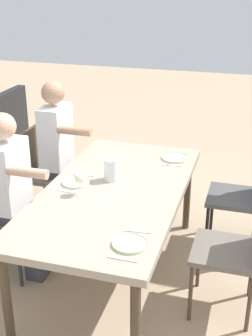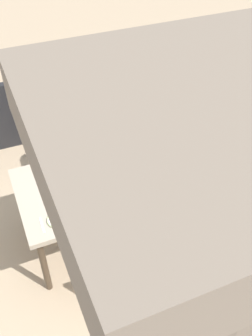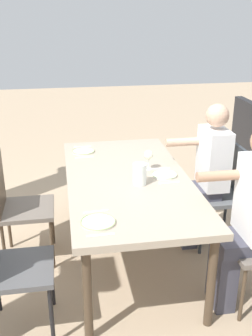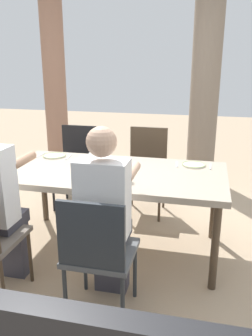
{
  "view_description": "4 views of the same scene",
  "coord_description": "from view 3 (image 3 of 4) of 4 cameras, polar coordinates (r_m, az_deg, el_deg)",
  "views": [
    {
      "loc": [
        2.81,
        0.92,
        2.2
      ],
      "look_at": [
        -0.08,
        0.07,
        0.89
      ],
      "focal_mm": 48.93,
      "sensor_mm": 36.0,
      "label": 1
    },
    {
      "loc": [
        0.97,
        2.46,
        3.19
      ],
      "look_at": [
        -0.07,
        -0.02,
        0.81
      ],
      "focal_mm": 41.06,
      "sensor_mm": 36.0,
      "label": 2
    },
    {
      "loc": [
        -2.92,
        0.5,
        2.03
      ],
      "look_at": [
        0.02,
        0.01,
        0.83
      ],
      "focal_mm": 42.92,
      "sensor_mm": 36.0,
      "label": 3
    },
    {
      "loc": [
        0.76,
        -2.78,
        1.69
      ],
      "look_at": [
        0.12,
        -0.04,
        0.8
      ],
      "focal_mm": 37.42,
      "sensor_mm": 36.0,
      "label": 4
    }
  ],
  "objects": [
    {
      "name": "fork_2",
      "position": [
        3.67,
        -5.91,
        1.54
      ],
      "size": [
        0.03,
        0.17,
        0.01
      ],
      "primitive_type": "cube",
      "rotation": [
        0.0,
        0.0,
        0.1
      ],
      "color": "silver",
      "rests_on": "dining_table"
    },
    {
      "name": "water_pitcher",
      "position": [
        3.08,
        1.96,
        -1.03
      ],
      "size": [
        0.11,
        0.11,
        0.17
      ],
      "color": "white",
      "rests_on": "dining_table"
    },
    {
      "name": "dining_table",
      "position": [
        3.25,
        0.26,
        -2.34
      ],
      "size": [
        1.92,
        0.97,
        0.75
      ],
      "color": "tan",
      "rests_on": "ground"
    },
    {
      "name": "wine_glass_1",
      "position": [
        3.35,
        3.22,
        1.78
      ],
      "size": [
        0.08,
        0.08,
        0.17
      ],
      "color": "white",
      "rests_on": "dining_table"
    },
    {
      "name": "chair_mid_north",
      "position": [
        3.42,
        -15.39,
        -4.64
      ],
      "size": [
        0.44,
        0.44,
        0.95
      ],
      "color": "#6A6158",
      "rests_on": "ground"
    },
    {
      "name": "fork_1",
      "position": [
        3.14,
        6.16,
        -2.08
      ],
      "size": [
        0.03,
        0.17,
        0.01
      ],
      "primitive_type": "cube",
      "rotation": [
        0.0,
        0.0,
        0.06
      ],
      "color": "silver",
      "rests_on": "dining_table"
    },
    {
      "name": "fork_0",
      "position": [
        2.44,
        -3.63,
        -9.48
      ],
      "size": [
        0.02,
        0.17,
        0.01
      ],
      "primitive_type": "cube",
      "rotation": [
        0.0,
        0.0,
        0.02
      ],
      "color": "silver",
      "rests_on": "dining_table"
    },
    {
      "name": "spoon_0",
      "position": [
        2.7,
        -4.31,
        -6.19
      ],
      "size": [
        0.03,
        0.17,
        0.01
      ],
      "primitive_type": "cube",
      "rotation": [
        0.0,
        0.0,
        0.09
      ],
      "color": "silver",
      "rests_on": "dining_table"
    },
    {
      "name": "spoon_2",
      "position": [
        3.95,
        -6.22,
        3.04
      ],
      "size": [
        0.02,
        0.17,
        0.01
      ],
      "primitive_type": "cube",
      "rotation": [
        0.0,
        0.0,
        -0.01
      ],
      "color": "silver",
      "rests_on": "dining_table"
    },
    {
      "name": "plate_1",
      "position": [
        3.27,
        5.48,
        -0.93
      ],
      "size": [
        0.21,
        0.21,
        0.02
      ],
      "color": "white",
      "rests_on": "dining_table"
    },
    {
      "name": "plate_2",
      "position": [
        3.81,
        -6.07,
        2.4
      ],
      "size": [
        0.21,
        0.21,
        0.02
      ],
      "color": "silver",
      "rests_on": "dining_table"
    },
    {
      "name": "diner_woman_green",
      "position": [
        2.85,
        16.9,
        -6.48
      ],
      "size": [
        0.35,
        0.49,
        1.34
      ],
      "color": "#3F3F4C",
      "rests_on": "ground"
    },
    {
      "name": "diner_man_white",
      "position": [
        3.55,
        11.19,
        -0.66
      ],
      "size": [
        0.35,
        0.49,
        1.29
      ],
      "color": "#3F3F4C",
      "rests_on": "ground"
    },
    {
      "name": "chair_mid_south",
      "position": [
        3.68,
        13.93,
        -2.9
      ],
      "size": [
        0.44,
        0.44,
        0.89
      ],
      "color": "#5B5E61",
      "rests_on": "ground"
    },
    {
      "name": "chair_west_north",
      "position": [
        2.71,
        -16.86,
        -12.53
      ],
      "size": [
        0.44,
        0.44,
        0.93
      ],
      "color": "#4F4F50",
      "rests_on": "ground"
    },
    {
      "name": "ground_plane",
      "position": [
        3.59,
        0.24,
        -12.44
      ],
      "size": [
        16.0,
        16.0,
        0.0
      ],
      "primitive_type": "plane",
      "color": "tan"
    },
    {
      "name": "plate_0",
      "position": [
        2.57,
        -4.0,
        -7.64
      ],
      "size": [
        0.22,
        0.22,
        0.02
      ],
      "color": "silver",
      "rests_on": "dining_table"
    },
    {
      "name": "spoon_1",
      "position": [
        3.41,
        4.84,
        -0.05
      ],
      "size": [
        0.02,
        0.17,
        0.01
      ],
      "primitive_type": "cube",
      "rotation": [
        0.0,
        0.0,
        -0.05
      ],
      "color": "silver",
      "rests_on": "dining_table"
    }
  ]
}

